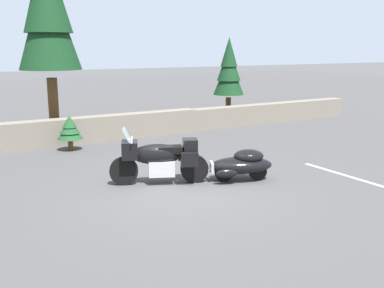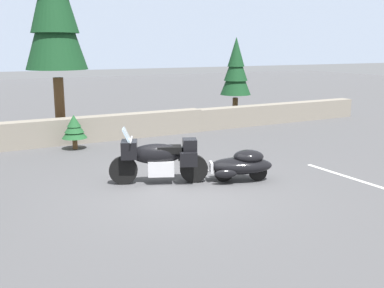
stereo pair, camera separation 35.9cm
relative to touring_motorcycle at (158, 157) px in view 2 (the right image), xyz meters
The scene contains 8 objects.
ground_plane 0.97m from the touring_motorcycle, 76.00° to the right, with size 80.00×80.00×0.00m, color #4C4C4F.
stone_guard_wall 5.58m from the touring_motorcycle, 83.77° to the left, with size 24.00×0.63×0.86m.
touring_motorcycle is the anchor object (origin of this frame).
car_shaped_trailer 1.97m from the touring_motorcycle, 23.83° to the right, with size 2.16×1.24×0.76m.
pine_tree_tall 7.79m from the touring_motorcycle, 96.20° to the left, with size 2.07×2.07×7.34m.
pine_tree_secondary 9.60m from the touring_motorcycle, 45.05° to the left, with size 1.30×1.30×3.57m.
pine_sapling_near 4.67m from the touring_motorcycle, 99.53° to the left, with size 0.78×0.78×1.09m.
parking_stripe_marker 4.88m from the touring_motorcycle, 27.25° to the right, with size 0.12×3.60×0.01m, color silver.
Camera 2 is at (-4.43, -8.66, 3.13)m, focal length 42.44 mm.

